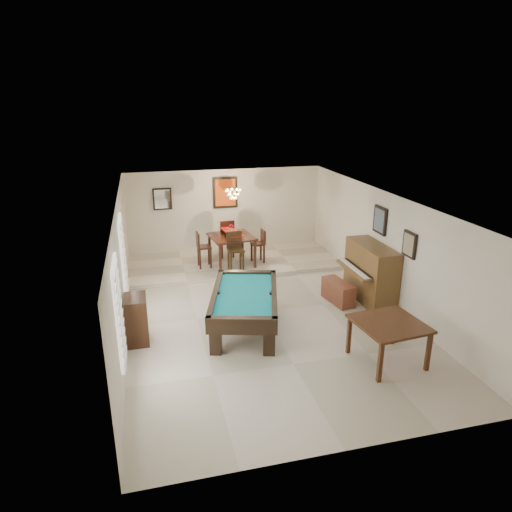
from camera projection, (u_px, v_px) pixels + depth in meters
name	position (u px, v px, depth m)	size (l,w,h in m)	color
ground_plane	(262.00, 312.00, 10.46)	(6.00, 9.00, 0.02)	beige
wall_back	(225.00, 211.00, 14.15)	(6.00, 0.04, 2.60)	silver
wall_front	(352.00, 371.00, 5.91)	(6.00, 0.04, 2.60)	silver
wall_left	(121.00, 270.00, 9.34)	(0.04, 9.00, 2.60)	silver
wall_right	(386.00, 248.00, 10.72)	(0.04, 9.00, 2.60)	silver
ceiling	(263.00, 200.00, 9.60)	(6.00, 9.00, 0.04)	white
dining_step	(234.00, 262.00, 13.41)	(6.00, 2.50, 0.12)	beige
window_left_front	(119.00, 312.00, 7.30)	(0.06, 1.00, 1.70)	white
window_left_rear	(123.00, 256.00, 9.86)	(0.06, 1.00, 1.70)	white
pool_table	(245.00, 312.00, 9.55)	(1.32, 2.45, 0.82)	black
square_table	(387.00, 342.00, 8.37)	(1.16, 1.16, 0.80)	#361B0D
upright_piano	(364.00, 273.00, 10.83)	(0.93, 1.66, 1.39)	brown
piano_bench	(338.00, 292.00, 10.87)	(0.37, 0.94, 0.52)	brown
apothecary_chest	(137.00, 319.00, 9.04)	(0.43, 0.64, 0.97)	black
dining_table	(232.00, 248.00, 12.94)	(1.17, 1.17, 0.96)	black
flower_vase	(231.00, 228.00, 12.75)	(0.13, 0.13, 0.21)	#A4110E
dining_chair_south	(236.00, 253.00, 12.27)	(0.42, 0.42, 1.13)	black
dining_chair_north	(226.00, 238.00, 13.56)	(0.42, 0.42, 1.14)	black
dining_chair_west	(204.00, 250.00, 12.72)	(0.38, 0.38, 1.02)	black
dining_chair_east	(258.00, 246.00, 13.11)	(0.35, 0.35, 0.96)	black
chandelier	(233.00, 191.00, 12.66)	(0.44, 0.44, 0.60)	#FFE5B2
back_painting	(225.00, 193.00, 13.92)	(0.75, 0.06, 0.95)	#D84C14
back_mirror	(162.00, 199.00, 13.51)	(0.55, 0.06, 0.65)	white
right_picture_upper	(380.00, 220.00, 10.79)	(0.06, 0.55, 0.65)	slate
right_picture_lower	(410.00, 244.00, 9.66)	(0.06, 0.45, 0.55)	gray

